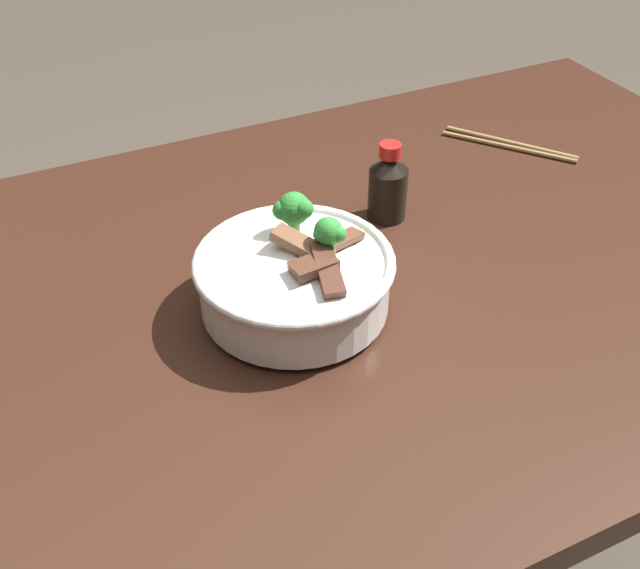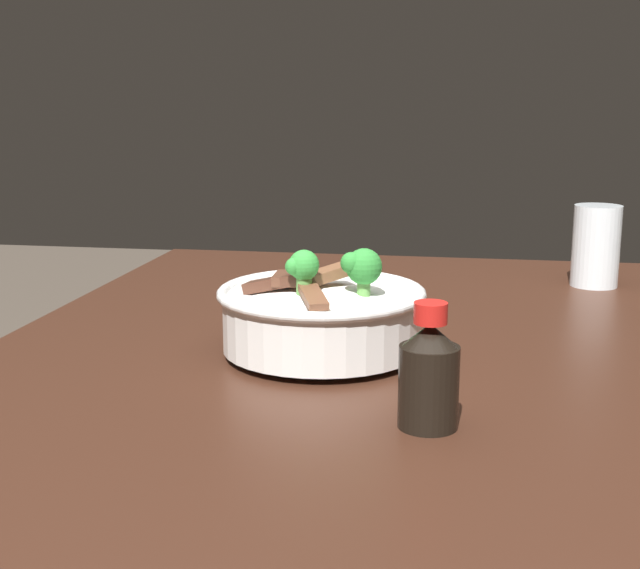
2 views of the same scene
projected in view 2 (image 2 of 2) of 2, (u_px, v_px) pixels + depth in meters
The scene contains 4 objects.
dining_table at pixel (342, 517), 0.89m from camera, with size 1.40×0.84×0.80m.
rice_bowl at pixel (322, 312), 0.94m from camera, with size 0.23×0.23×0.12m.
drinking_glass at pixel (596, 251), 1.28m from camera, with size 0.07×0.07×0.12m.
soy_sauce_bottle at pixel (429, 374), 0.73m from camera, with size 0.05×0.05×0.11m.
Camera 2 is at (-0.81, -0.12, 1.08)m, focal length 48.38 mm.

